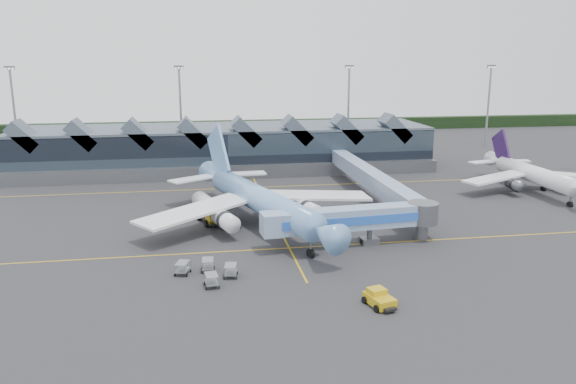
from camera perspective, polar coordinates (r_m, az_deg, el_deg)
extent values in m
plane|color=#2C2C2F|center=(81.77, -0.82, -3.89)|extent=(260.00, 260.00, 0.00)
cube|color=gold|center=(74.28, 0.13, -5.71)|extent=(120.00, 0.25, 0.01)
cube|color=gold|center=(108.58, -3.07, 0.48)|extent=(120.00, 0.25, 0.01)
cube|color=gold|center=(91.27, -1.77, -2.03)|extent=(0.25, 60.00, 0.01)
cube|color=black|center=(188.84, -5.94, 6.62)|extent=(260.00, 4.00, 4.00)
cube|color=black|center=(126.89, -6.38, 4.39)|extent=(90.00, 20.00, 9.00)
cube|color=#4B5864|center=(126.24, -6.44, 6.49)|extent=(90.00, 20.00, 0.60)
cube|color=slate|center=(116.66, -6.02, 1.99)|extent=(90.00, 2.50, 2.60)
cube|color=#4B5864|center=(123.64, -25.16, 5.20)|extent=(6.43, 6.00, 6.43)
cube|color=#4B5864|center=(121.15, -20.13, 5.51)|extent=(6.43, 6.00, 6.43)
cube|color=#4B5864|center=(119.62, -14.92, 5.79)|extent=(6.43, 6.00, 6.43)
cube|color=#4B5864|center=(119.10, -9.62, 6.02)|extent=(6.43, 6.00, 6.43)
cube|color=#4B5864|center=(119.59, -4.32, 6.20)|extent=(6.43, 6.00, 6.43)
cube|color=#4B5864|center=(121.08, 0.90, 6.33)|extent=(6.43, 6.00, 6.43)
cube|color=#4B5864|center=(123.53, 5.96, 6.40)|extent=(6.43, 6.00, 6.43)
cube|color=#4B5864|center=(126.90, 10.78, 6.42)|extent=(6.43, 6.00, 6.43)
cylinder|color=gray|center=(153.93, -26.03, 7.15)|extent=(0.56, 0.56, 22.00)
cube|color=slate|center=(153.36, -26.46, 11.23)|extent=(2.40, 0.50, 0.90)
cylinder|color=gray|center=(149.77, -10.85, 8.13)|extent=(0.56, 0.56, 22.00)
cube|color=slate|center=(149.18, -11.04, 12.34)|extent=(2.40, 0.50, 0.90)
cylinder|color=gray|center=(155.46, 6.15, 8.48)|extent=(0.56, 0.56, 22.00)
cube|color=slate|center=(154.89, 6.25, 12.54)|extent=(2.40, 0.50, 0.90)
cylinder|color=gray|center=(168.88, 19.66, 8.18)|extent=(0.56, 0.56, 22.00)
cube|color=slate|center=(168.36, 19.97, 11.90)|extent=(2.40, 0.50, 0.90)
cylinder|color=#73A6EA|center=(82.21, -2.73, -0.84)|extent=(13.21, 30.48, 3.80)
cone|color=#73A6EA|center=(66.89, 3.84, -4.24)|extent=(5.26, 6.21, 3.80)
cube|color=black|center=(66.12, 4.15, -3.73)|extent=(1.48, 0.77, 0.48)
cone|color=#73A6EA|center=(99.21, -7.37, 1.73)|extent=(5.81, 7.88, 3.80)
cube|color=white|center=(80.10, -9.44, -1.89)|extent=(17.34, 14.82, 1.26)
cube|color=white|center=(87.86, 2.68, -0.34)|extent=(17.30, 5.77, 1.26)
cylinder|color=white|center=(78.24, -6.35, -2.88)|extent=(3.89, 5.76, 2.36)
cylinder|color=white|center=(83.60, 1.95, -1.73)|extent=(3.89, 5.76, 2.36)
cube|color=#73A6EA|center=(96.85, -7.07, 3.84)|extent=(3.46, 9.39, 10.48)
cube|color=white|center=(96.49, -9.70, 1.32)|extent=(8.35, 6.83, 0.25)
cube|color=white|center=(99.69, -4.58, 1.86)|extent=(8.13, 3.65, 0.25)
cylinder|color=slate|center=(70.71, 2.31, -5.79)|extent=(0.28, 0.28, 2.20)
cylinder|color=slate|center=(82.92, -5.12, -2.90)|extent=(0.28, 0.28, 2.20)
cylinder|color=slate|center=(85.49, -1.12, -2.34)|extent=(0.28, 0.28, 2.20)
cylinder|color=black|center=(70.95, 2.30, -6.32)|extent=(0.87, 1.48, 1.41)
cylinder|color=white|center=(113.15, 23.81, 1.62)|extent=(3.32, 21.99, 3.14)
cone|color=white|center=(124.32, 20.42, 3.02)|extent=(3.18, 5.05, 3.14)
cube|color=white|center=(110.21, 20.31, 1.35)|extent=(13.67, 8.01, 1.05)
cube|color=white|center=(118.26, 26.48, 1.55)|extent=(13.68, 7.82, 1.05)
cylinder|color=slate|center=(109.49, 22.06, 0.71)|extent=(1.98, 3.78, 1.95)
cylinder|color=slate|center=(114.95, 26.20, 0.87)|extent=(1.98, 3.78, 1.95)
cube|color=#2D1746|center=(122.80, 20.82, 4.24)|extent=(0.53, 7.05, 7.65)
cube|color=white|center=(121.77, 19.20, 2.91)|extent=(6.34, 3.62, 0.26)
cube|color=white|center=(125.35, 22.03, 2.96)|extent=(6.33, 3.53, 0.26)
cylinder|color=slate|center=(105.45, 26.75, -0.86)|extent=(0.29, 0.29, 1.82)
cylinder|color=slate|center=(112.97, 22.30, 0.46)|extent=(0.29, 0.29, 1.82)
cylinder|color=slate|center=(115.88, 24.53, 0.56)|extent=(0.29, 0.29, 1.82)
cylinder|color=black|center=(105.58, 26.72, -1.17)|extent=(0.48, 1.17, 1.16)
cube|color=#7AA1CC|center=(74.54, 6.28, -2.68)|extent=(19.49, 4.65, 2.80)
cube|color=blue|center=(73.21, 6.69, -2.99)|extent=(19.24, 1.88, 1.16)
cube|color=#7AA1CC|center=(71.53, -1.71, -3.30)|extent=(2.78, 3.31, 2.90)
cylinder|color=slate|center=(76.14, 8.28, -3.87)|extent=(0.68, 0.68, 3.78)
cube|color=slate|center=(76.59, 8.24, -4.91)|extent=(2.48, 2.13, 0.87)
cylinder|color=black|center=(76.26, 7.57, -5.05)|extent=(0.46, 0.90, 0.87)
cylinder|color=black|center=(76.99, 8.90, -4.91)|extent=(0.46, 0.90, 0.87)
cylinder|color=slate|center=(78.88, 13.50, -2.07)|extent=(4.25, 4.25, 2.90)
cylinder|color=slate|center=(79.40, 13.43, -3.38)|extent=(1.74, 1.74, 3.78)
cube|color=black|center=(87.31, -8.08, -2.32)|extent=(5.33, 10.38, 0.56)
cube|color=gold|center=(83.51, -7.32, -2.19)|extent=(3.25, 3.09, 2.45)
cube|color=black|center=(82.55, -7.14, -1.97)|extent=(2.40, 0.84, 1.11)
cylinder|color=silver|center=(88.15, -8.38, -1.16)|extent=(4.24, 6.92, 2.56)
sphere|color=silver|center=(91.15, -8.99, -0.70)|extent=(2.45, 2.45, 2.45)
sphere|color=silver|center=(85.16, -7.73, -1.66)|extent=(2.45, 2.45, 2.45)
cylinder|color=black|center=(83.92, -8.29, -3.18)|extent=(0.68, 1.18, 1.11)
cylinder|color=black|center=(84.74, -6.49, -2.96)|extent=(0.68, 1.18, 1.11)
cylinder|color=black|center=(87.51, -9.06, -2.51)|extent=(0.68, 1.18, 1.11)
cylinder|color=black|center=(88.30, -7.33, -2.30)|extent=(0.68, 1.18, 1.11)
cylinder|color=black|center=(90.09, -9.57, -2.06)|extent=(0.68, 1.18, 1.11)
cylinder|color=black|center=(90.86, -7.88, -1.87)|extent=(0.68, 1.18, 1.11)
cube|color=gold|center=(58.35, 9.29, -10.76)|extent=(2.83, 3.76, 0.93)
cube|color=gold|center=(58.50, 9.01, -9.94)|extent=(2.00, 1.87, 0.65)
cube|color=black|center=(57.13, 10.27, -11.61)|extent=(1.45, 1.05, 0.28)
cylinder|color=black|center=(57.08, 8.99, -11.63)|extent=(0.46, 0.79, 0.74)
cylinder|color=black|center=(58.19, 10.79, -11.20)|extent=(0.46, 0.79, 0.74)
cylinder|color=black|center=(58.78, 7.78, -10.82)|extent=(0.46, 0.79, 0.74)
cylinder|color=black|center=(59.86, 9.55, -10.42)|extent=(0.46, 0.79, 0.74)
cube|color=gray|center=(67.10, -8.13, -7.54)|extent=(1.40, 2.12, 0.14)
cube|color=gray|center=(66.79, -8.16, -6.82)|extent=(1.40, 2.12, 0.07)
cylinder|color=black|center=(67.91, -7.52, -7.57)|extent=(0.13, 0.34, 0.34)
cube|color=gray|center=(65.09, -5.84, -8.15)|extent=(1.59, 2.23, 0.14)
cube|color=gray|center=(64.76, -5.86, -7.42)|extent=(1.59, 2.23, 0.07)
cylinder|color=black|center=(65.86, -5.17, -8.19)|extent=(0.16, 0.35, 0.34)
cube|color=gray|center=(66.63, -10.65, -7.79)|extent=(1.85, 2.35, 0.14)
cube|color=gray|center=(66.31, -10.68, -7.08)|extent=(1.85, 2.35, 0.07)
cylinder|color=black|center=(67.21, -9.87, -7.88)|extent=(0.21, 0.36, 0.34)
cube|color=gray|center=(62.67, -7.77, -9.08)|extent=(1.52, 2.19, 0.14)
cube|color=gray|center=(62.34, -7.80, -8.33)|extent=(1.52, 2.19, 0.07)
cylinder|color=black|center=(63.58, -7.22, -9.06)|extent=(0.15, 0.35, 0.34)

